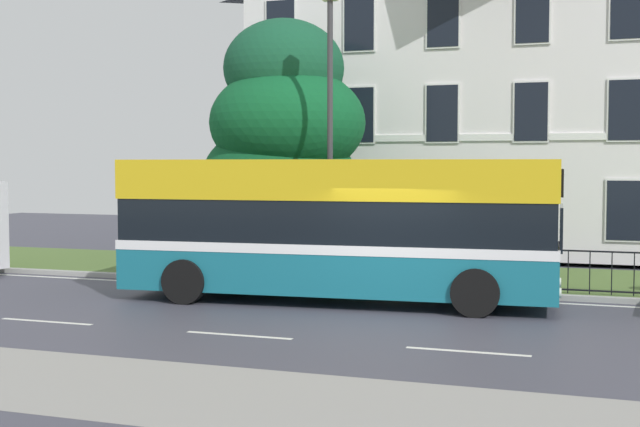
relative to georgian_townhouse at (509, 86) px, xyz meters
The scene contains 6 objects.
ground_plane 15.84m from the georgian_townhouse, 91.57° to the right, with size 60.00×56.00×0.18m.
georgian_townhouse is the anchor object (origin of this frame).
iron_verge_railing 12.42m from the georgian_townhouse, 90.00° to the right, with size 13.81×0.04×0.97m.
evergreen_tree 9.99m from the georgian_townhouse, 123.46° to the right, with size 4.77×4.65×7.48m.
single_decker_bus 14.15m from the georgian_townhouse, 98.23° to the right, with size 9.51×3.11×3.08m.
street_lamp_post 11.34m from the georgian_townhouse, 105.41° to the right, with size 0.36×0.24×7.21m.
Camera 1 is at (4.34, -15.60, 3.02)m, focal length 49.13 mm.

